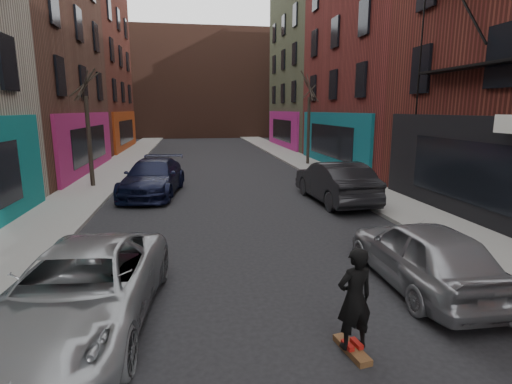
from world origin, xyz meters
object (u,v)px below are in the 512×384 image
object	(u,v)px
parked_left_end	(153,177)
skateboard	(352,350)
skateboarder	(355,299)
tree_right_far	(309,112)
parked_right_far	(423,254)
parked_left_far	(82,289)
tree_left_far	(87,116)
parked_right_end	(335,182)

from	to	relation	value
parked_left_end	skateboard	bearing A→B (deg)	-64.53
skateboarder	skateboard	bearing A→B (deg)	180.00
tree_right_far	skateboarder	distance (m)	21.36
tree_right_far	parked_right_far	world-z (taller)	tree_right_far
parked_left_end	skateboarder	size ratio (longest dim) A/B	3.34
parked_left_end	skateboarder	bearing A→B (deg)	-64.53
parked_left_far	skateboard	size ratio (longest dim) A/B	6.28
parked_right_far	parked_left_end	bearing A→B (deg)	-57.69
parked_left_far	parked_right_far	distance (m)	6.66
tree_left_far	skateboard	distance (m)	16.45
tree_left_far	tree_right_far	xyz separation A→B (m)	(12.40, 6.00, 0.15)
tree_right_far	parked_left_end	world-z (taller)	tree_right_far
parked_left_far	parked_right_far	world-z (taller)	parked_right_far
tree_left_far	parked_right_far	world-z (taller)	tree_left_far
tree_left_far	parked_left_far	distance (m)	13.60
parked_left_far	parked_left_end	bearing A→B (deg)	93.72
parked_left_end	skateboard	world-z (taller)	parked_left_end
parked_left_end	parked_right_far	size ratio (longest dim) A/B	1.26
skateboard	skateboarder	world-z (taller)	skateboarder
tree_left_far	tree_right_far	world-z (taller)	tree_right_far
parked_right_end	skateboarder	bearing A→B (deg)	68.87
parked_left_far	skateboard	world-z (taller)	parked_left_far
tree_right_far	skateboard	xyz separation A→B (m)	(-5.37, -20.50, -3.48)
parked_left_far	parked_right_far	xyz separation A→B (m)	(6.64, 0.55, 0.03)
parked_right_far	tree_left_far	bearing A→B (deg)	-52.18
parked_left_end	parked_right_end	world-z (taller)	parked_right_end
tree_left_far	parked_left_end	size ratio (longest dim) A/B	1.21
tree_right_far	parked_right_end	world-z (taller)	tree_right_far
tree_right_far	parked_left_far	size ratio (longest dim) A/B	1.35
parked_left_far	parked_right_end	distance (m)	11.33
tree_left_far	skateboard	bearing A→B (deg)	-64.15
tree_right_far	skateboard	distance (m)	21.48
parked_right_far	skateboard	bearing A→B (deg)	41.15
parked_left_end	parked_right_far	bearing A→B (deg)	-50.96
tree_left_far	skateboarder	world-z (taller)	tree_left_far
tree_left_far	parked_left_far	world-z (taller)	tree_left_far
skateboard	tree_right_far	bearing A→B (deg)	66.00
tree_left_far	skateboarder	bearing A→B (deg)	-64.15
parked_right_end	skateboarder	world-z (taller)	skateboarder
parked_left_end	skateboard	distance (m)	13.13
tree_left_far	skateboarder	size ratio (longest dim) A/B	4.05
tree_right_far	parked_left_end	xyz separation A→B (m)	(-9.40, -8.03, -2.75)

